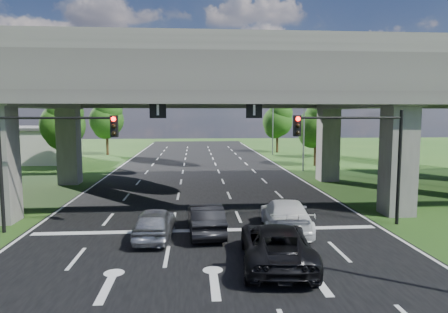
{
  "coord_description": "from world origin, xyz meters",
  "views": [
    {
      "loc": [
        -0.66,
        -15.84,
        5.77
      ],
      "look_at": [
        1.22,
        9.07,
        3.13
      ],
      "focal_mm": 32.0,
      "sensor_mm": 36.0,
      "label": 1
    }
  ],
  "objects": [
    {
      "name": "car_trailing",
      "position": [
        2.46,
        -1.16,
        0.81
      ],
      "size": [
        3.1,
        5.81,
        1.55
      ],
      "primitive_type": "imported",
      "rotation": [
        0.0,
        0.0,
        3.05
      ],
      "color": "black",
      "rests_on": "road"
    },
    {
      "name": "tree_left_far",
      "position": [
        -12.95,
        42.0,
        5.14
      ],
      "size": [
        4.8,
        4.8,
        8.32
      ],
      "color": "black",
      "rests_on": "ground"
    },
    {
      "name": "car_silver",
      "position": [
        -2.5,
        2.43,
        0.75
      ],
      "size": [
        1.87,
        4.29,
        1.44
      ],
      "primitive_type": "imported",
      "rotation": [
        0.0,
        0.0,
        3.1
      ],
      "color": "#AAACB1",
      "rests_on": "road"
    },
    {
      "name": "streetlight_far",
      "position": [
        10.1,
        24.0,
        5.85
      ],
      "size": [
        3.38,
        0.25,
        10.0
      ],
      "color": "gray",
      "rests_on": "ground"
    },
    {
      "name": "car_white",
      "position": [
        3.8,
        3.0,
        0.83
      ],
      "size": [
        2.84,
        5.72,
        1.6
      ],
      "primitive_type": "imported",
      "rotation": [
        0.0,
        0.0,
        3.03
      ],
      "color": "silver",
      "rests_on": "road"
    },
    {
      "name": "tree_right_far",
      "position": [
        12.05,
        44.0,
        4.82
      ],
      "size": [
        4.5,
        4.5,
        7.8
      ],
      "color": "black",
      "rests_on": "ground"
    },
    {
      "name": "streetlight_beyond",
      "position": [
        10.1,
        40.0,
        5.85
      ],
      "size": [
        3.38,
        0.25,
        10.0
      ],
      "color": "gray",
      "rests_on": "ground"
    },
    {
      "name": "car_dark",
      "position": [
        -0.13,
        2.96,
        0.76
      ],
      "size": [
        1.82,
        4.53,
        1.46
      ],
      "primitive_type": "imported",
      "rotation": [
        0.0,
        0.0,
        3.2
      ],
      "color": "black",
      "rests_on": "road"
    },
    {
      "name": "tree_left_mid",
      "position": [
        -16.95,
        34.0,
        4.17
      ],
      "size": [
        3.91,
        3.9,
        6.76
      ],
      "color": "black",
      "rests_on": "ground"
    },
    {
      "name": "ground",
      "position": [
        0.0,
        0.0,
        0.0
      ],
      "size": [
        160.0,
        160.0,
        0.0
      ],
      "primitive_type": "plane",
      "color": "#224717",
      "rests_on": "ground"
    },
    {
      "name": "tree_left_near",
      "position": [
        -13.95,
        26.0,
        4.82
      ],
      "size": [
        4.5,
        4.5,
        7.8
      ],
      "color": "black",
      "rests_on": "ground"
    },
    {
      "name": "tree_right_near",
      "position": [
        13.05,
        28.0,
        4.5
      ],
      "size": [
        4.2,
        4.2,
        7.28
      ],
      "color": "black",
      "rests_on": "ground"
    },
    {
      "name": "tree_right_mid",
      "position": [
        16.05,
        36.0,
        4.17
      ],
      "size": [
        3.91,
        3.9,
        6.76
      ],
      "color": "black",
      "rests_on": "ground"
    },
    {
      "name": "signal_left",
      "position": [
        -7.82,
        3.94,
        4.19
      ],
      "size": [
        5.76,
        0.54,
        6.0
      ],
      "color": "black",
      "rests_on": "ground"
    },
    {
      "name": "signal_right",
      "position": [
        7.82,
        3.94,
        4.19
      ],
      "size": [
        5.76,
        0.54,
        6.0
      ],
      "color": "black",
      "rests_on": "ground"
    },
    {
      "name": "overpass",
      "position": [
        0.0,
        12.0,
        7.92
      ],
      "size": [
        80.0,
        15.0,
        10.0
      ],
      "color": "#383533",
      "rests_on": "ground"
    },
    {
      "name": "road",
      "position": [
        0.0,
        10.0,
        0.01
      ],
      "size": [
        18.0,
        120.0,
        0.03
      ],
      "primitive_type": "cube",
      "color": "black",
      "rests_on": "ground"
    }
  ]
}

